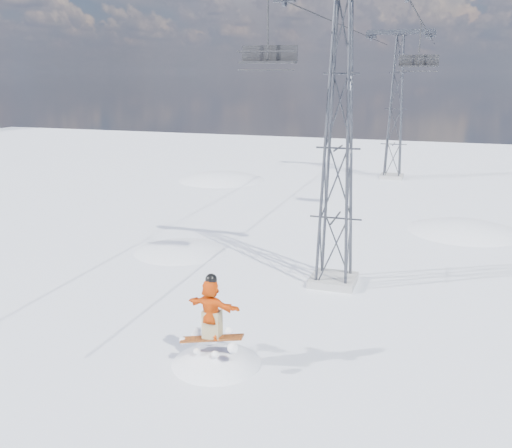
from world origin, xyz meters
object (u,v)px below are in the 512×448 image
object	(u,v)px
lift_tower_near	(338,149)
snowboarder_jump	(217,412)
lift_tower_far	(396,109)
lift_chair_near	(268,56)

from	to	relation	value
lift_tower_near	snowboarder_jump	world-z (taller)	lift_tower_near
lift_tower_far	snowboarder_jump	world-z (taller)	lift_tower_far
lift_tower_near	lift_tower_far	distance (m)	25.00
snowboarder_jump	lift_chair_near	bearing A→B (deg)	91.66
lift_tower_near	lift_tower_far	xyz separation A→B (m)	(0.00, 25.00, 0.00)
snowboarder_jump	lift_tower_far	bearing A→B (deg)	86.42
lift_tower_near	snowboarder_jump	bearing A→B (deg)	-105.06
snowboarder_jump	lift_chair_near	distance (m)	11.87
lift_tower_near	lift_chair_near	distance (m)	4.49
lift_tower_far	snowboarder_jump	bearing A→B (deg)	-93.58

